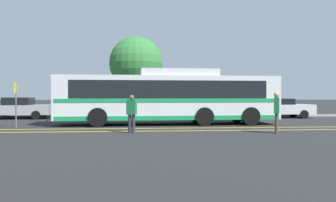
{
  "coord_description": "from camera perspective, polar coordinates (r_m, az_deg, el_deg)",
  "views": [
    {
      "loc": [
        -0.44,
        -18.7,
        1.62
      ],
      "look_at": [
        1.04,
        -0.27,
        1.32
      ],
      "focal_mm": 35.0,
      "sensor_mm": 36.0,
      "label": 1
    }
  ],
  "objects": [
    {
      "name": "ground_plane",
      "position": [
        18.78,
        -3.23,
        -4.03
      ],
      "size": [
        220.0,
        220.0,
        0.0
      ],
      "primitive_type": "plane",
      "color": "#262628"
    },
    {
      "name": "parked_car_3",
      "position": [
        25.38,
        18.7,
        -1.14
      ],
      "size": [
        4.8,
        2.13,
        1.41
      ],
      "rotation": [
        0.0,
        0.0,
        -1.61
      ],
      "color": "silver",
      "rests_on": "ground_plane"
    },
    {
      "name": "pedestrian_0",
      "position": [
        14.89,
        18.38,
        -1.45
      ],
      "size": [
        0.36,
        0.47,
        1.78
      ],
      "rotation": [
        0.0,
        0.0,
        4.33
      ],
      "color": "brown",
      "rests_on": "ground_plane"
    },
    {
      "name": "pedestrian_1",
      "position": [
        14.27,
        -6.35,
        -1.83
      ],
      "size": [
        0.47,
        0.34,
        1.65
      ],
      "rotation": [
        0.0,
        0.0,
        5.96
      ],
      "color": "#2D2D33",
      "rests_on": "ground_plane"
    },
    {
      "name": "parked_car_0",
      "position": [
        25.28,
        -24.38,
        -1.12
      ],
      "size": [
        4.3,
        2.15,
        1.5
      ],
      "rotation": [
        0.0,
        0.0,
        -1.53
      ],
      "color": "#9E9EA3",
      "rests_on": "ground_plane"
    },
    {
      "name": "lane_strip_1",
      "position": [
        15.12,
        1.06,
        -5.22
      ],
      "size": [
        32.24,
        0.2,
        0.01
      ],
      "primitive_type": "cube",
      "rotation": [
        0.0,
        0.0,
        1.57
      ],
      "color": "gold",
      "rests_on": "ground_plane"
    },
    {
      "name": "curb_strip",
      "position": [
        24.67,
        -1.15,
        -2.66
      ],
      "size": [
        40.24,
        0.36,
        0.15
      ],
      "primitive_type": "cube",
      "color": "#99999E",
      "rests_on": "ground_plane"
    },
    {
      "name": "transit_bus",
      "position": [
        18.49,
        0.06,
        0.75
      ],
      "size": [
        12.62,
        2.93,
        3.1
      ],
      "rotation": [
        0.0,
        0.0,
        1.6
      ],
      "color": "silver",
      "rests_on": "ground_plane"
    },
    {
      "name": "lane_strip_0",
      "position": [
        16.38,
        0.62,
        -4.74
      ],
      "size": [
        32.24,
        0.2,
        0.01
      ],
      "primitive_type": "cube",
      "rotation": [
        0.0,
        0.0,
        1.57
      ],
      "color": "gold",
      "rests_on": "ground_plane"
    },
    {
      "name": "tree_0",
      "position": [
        26.62,
        -5.6,
        6.52
      ],
      "size": [
        4.28,
        4.28,
        6.37
      ],
      "color": "#513823",
      "rests_on": "ground_plane"
    },
    {
      "name": "parked_car_1",
      "position": [
        23.4,
        -10.24,
        -1.32
      ],
      "size": [
        4.16,
        1.9,
        1.42
      ],
      "rotation": [
        0.0,
        0.0,
        1.55
      ],
      "color": "silver",
      "rests_on": "ground_plane"
    },
    {
      "name": "parked_car_2",
      "position": [
        23.72,
        3.3,
        -1.37
      ],
      "size": [
        4.29,
        2.24,
        1.31
      ],
      "rotation": [
        0.0,
        0.0,
        1.51
      ],
      "color": "olive",
      "rests_on": "ground_plane"
    },
    {
      "name": "bus_stop_sign",
      "position": [
        17.9,
        -24.96,
        0.4
      ],
      "size": [
        0.07,
        0.4,
        2.34
      ],
      "rotation": [
        0.0,
        0.0,
        1.6
      ],
      "color": "#59595E",
      "rests_on": "ground_plane"
    }
  ]
}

